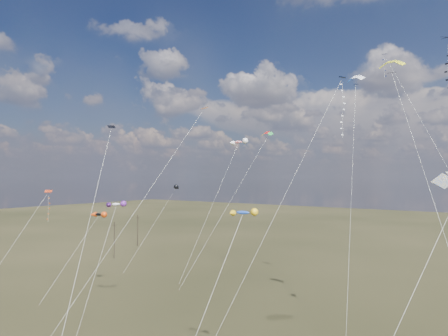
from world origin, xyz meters
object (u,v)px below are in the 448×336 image
Objects in this scene: utility_pole_near at (114,240)px; parafoil_yellow at (392,63)px; utility_pole_far at (138,230)px; novelty_black_orange at (98,215)px.

parafoil_yellow is at bearing -10.58° from utility_pole_near.
utility_pole_near is at bearing -60.26° from utility_pole_far.
utility_pole_near is 66.44m from parafoil_yellow.
novelty_black_orange is at bearing -50.82° from utility_pole_far.
novelty_black_orange is (-42.22, -6.45, -18.41)m from parafoil_yellow.
utility_pole_near is 0.65× the size of novelty_black_orange.
parafoil_yellow is (60.02, -11.21, 26.17)m from utility_pole_near.
novelty_black_orange reaches higher than utility_pole_near.
utility_pole_near is 16.12m from utility_pole_far.
parafoil_yellow is (68.02, -25.21, 26.17)m from utility_pole_far.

